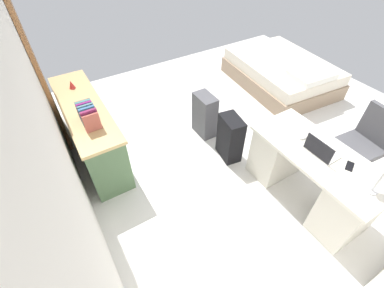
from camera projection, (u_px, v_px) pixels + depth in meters
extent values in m
plane|color=silver|center=(251.00, 140.00, 3.95)|extent=(5.82, 5.82, 0.00)
cube|color=silver|center=(42.00, 116.00, 2.07)|extent=(4.33, 0.10, 2.83)
cube|color=#936038|center=(39.00, 72.00, 3.37)|extent=(0.88, 0.05, 2.04)
cube|color=silver|center=(320.00, 155.00, 2.73)|extent=(1.44, 0.67, 0.04)
cube|color=beige|center=(348.00, 209.00, 2.68)|extent=(0.40, 0.60, 0.70)
cube|color=beige|center=(278.00, 151.00, 3.29)|extent=(0.40, 0.60, 0.70)
cylinder|color=black|center=(344.00, 171.00, 3.49)|extent=(0.52, 0.52, 0.04)
cylinder|color=black|center=(350.00, 161.00, 3.36)|extent=(0.06, 0.06, 0.42)
cube|color=#4C4C51|center=(358.00, 147.00, 3.18)|extent=(0.51, 0.51, 0.08)
cube|color=#4C4C51|center=(380.00, 126.00, 3.06)|extent=(0.44, 0.11, 0.44)
cube|color=#4C6B47|center=(91.00, 131.00, 3.51)|extent=(1.76, 0.44, 0.76)
cube|color=tan|center=(82.00, 107.00, 3.24)|extent=(1.80, 0.48, 0.04)
cube|color=#415B3C|center=(120.00, 152.00, 3.47)|extent=(0.67, 0.01, 0.27)
cube|color=#415B3C|center=(101.00, 120.00, 3.96)|extent=(0.67, 0.01, 0.27)
cube|color=gray|center=(279.00, 77.00, 5.00)|extent=(2.01, 1.56, 0.28)
cube|color=silver|center=(282.00, 66.00, 4.84)|extent=(1.95, 1.49, 0.20)
cube|color=white|center=(312.00, 75.00, 4.30)|extent=(0.54, 0.72, 0.10)
cube|color=black|center=(230.00, 138.00, 3.50)|extent=(0.39, 0.27, 0.64)
cube|color=#4C4C51|center=(205.00, 115.00, 3.85)|extent=(0.36, 0.22, 0.65)
cube|color=silver|center=(322.00, 152.00, 2.73)|extent=(0.31, 0.22, 0.02)
cube|color=black|center=(319.00, 149.00, 2.61)|extent=(0.31, 0.01, 0.19)
ellipsoid|color=white|center=(303.00, 137.00, 2.88)|extent=(0.06, 0.10, 0.03)
cube|color=black|center=(350.00, 166.00, 2.59)|extent=(0.12, 0.15, 0.01)
cylinder|color=silver|center=(372.00, 190.00, 2.38)|extent=(0.11, 0.11, 0.01)
cylinder|color=silver|center=(379.00, 180.00, 2.28)|extent=(0.02, 0.02, 0.28)
cone|color=white|center=(382.00, 165.00, 2.20)|extent=(0.11, 0.11, 0.09)
cube|color=#B1574C|center=(92.00, 123.00, 2.81)|extent=(0.03, 0.17, 0.21)
cube|color=#7C234D|center=(91.00, 120.00, 2.83)|extent=(0.03, 0.17, 0.24)
cube|color=#7BBD63|center=(90.00, 119.00, 2.86)|extent=(0.04, 0.17, 0.21)
cube|color=#3B6799|center=(89.00, 116.00, 2.88)|extent=(0.03, 0.17, 0.23)
cube|color=slate|center=(88.00, 114.00, 2.90)|extent=(0.03, 0.17, 0.24)
cube|color=#424C82|center=(87.00, 113.00, 2.94)|extent=(0.03, 0.17, 0.21)
cube|color=#8B247A|center=(86.00, 111.00, 2.96)|extent=(0.03, 0.17, 0.22)
cube|color=#417877|center=(85.00, 109.00, 2.98)|extent=(0.04, 0.17, 0.22)
cube|color=maroon|center=(84.00, 108.00, 3.01)|extent=(0.02, 0.17, 0.20)
cone|color=red|center=(71.00, 84.00, 3.46)|extent=(0.08, 0.08, 0.11)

